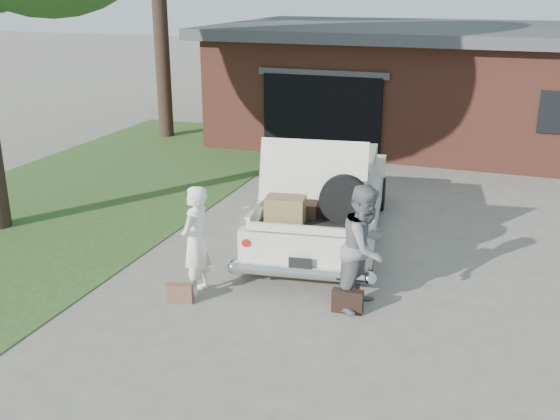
% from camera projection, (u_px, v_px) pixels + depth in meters
% --- Properties ---
extents(ground, '(90.00, 90.00, 0.00)m').
position_uv_depth(ground, '(267.00, 290.00, 10.04)').
color(ground, gray).
rests_on(ground, ground).
extents(grass_strip, '(6.00, 16.00, 0.02)m').
position_uv_depth(grass_strip, '(83.00, 195.00, 14.47)').
color(grass_strip, '#2D4C1E').
rests_on(grass_strip, ground).
extents(house, '(12.80, 7.80, 3.30)m').
position_uv_depth(house, '(436.00, 82.00, 19.37)').
color(house, brown).
rests_on(house, ground).
extents(sedan, '(2.73, 5.46, 2.14)m').
position_uv_depth(sedan, '(325.00, 197.00, 11.89)').
color(sedan, white).
rests_on(sedan, ground).
extents(woman_left, '(0.41, 0.62, 1.69)m').
position_uv_depth(woman_left, '(195.00, 241.00, 9.65)').
color(woman_left, white).
rests_on(woman_left, ground).
extents(woman_right, '(0.89, 1.03, 1.83)m').
position_uv_depth(woman_right, '(365.00, 247.00, 9.24)').
color(woman_right, slate).
rests_on(woman_right, ground).
extents(suitcase_left, '(0.40, 0.21, 0.29)m').
position_uv_depth(suitcase_left, '(180.00, 293.00, 9.59)').
color(suitcase_left, brown).
rests_on(suitcase_left, ground).
extents(suitcase_right, '(0.45, 0.17, 0.34)m').
position_uv_depth(suitcase_right, '(347.00, 301.00, 9.30)').
color(suitcase_right, black).
rests_on(suitcase_right, ground).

